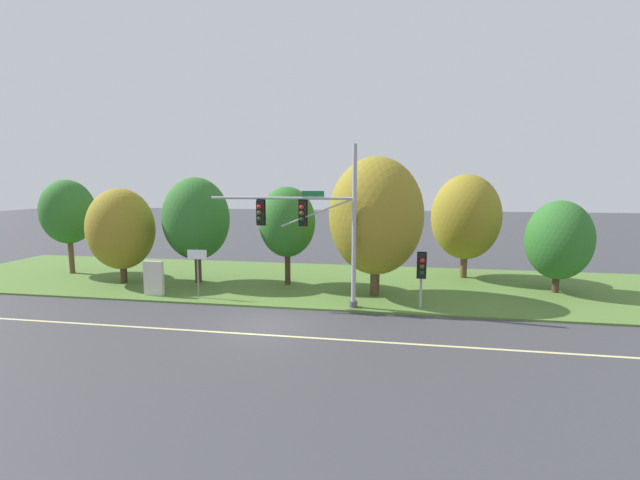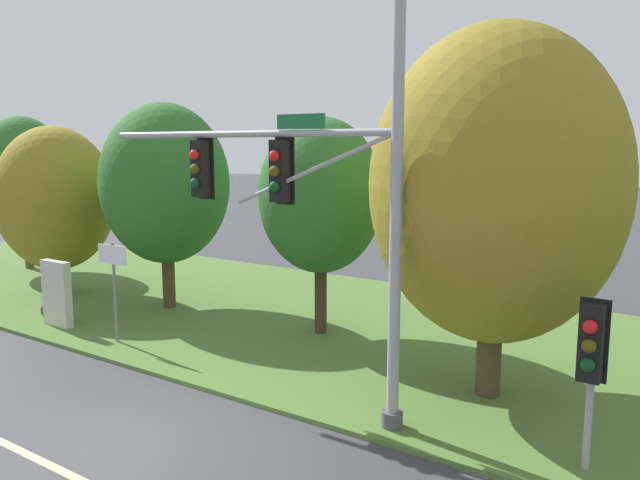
{
  "view_description": "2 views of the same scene",
  "coord_description": "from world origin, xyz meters",
  "px_view_note": "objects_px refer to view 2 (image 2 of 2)",
  "views": [
    {
      "loc": [
        5.49,
        -17.54,
        6.25
      ],
      "look_at": [
        1.8,
        3.99,
        3.31
      ],
      "focal_mm": 24.0,
      "sensor_mm": 36.0,
      "label": 1
    },
    {
      "loc": [
        8.63,
        -6.68,
        5.27
      ],
      "look_at": [
        1.22,
        4.27,
        3.24
      ],
      "focal_mm": 35.0,
      "sensor_mm": 36.0,
      "label": 2
    }
  ],
  "objects_px": {
    "traffic_signal_mast": "(306,191)",
    "tree_left_of_mast": "(56,199)",
    "tree_nearest_road": "(23,169)",
    "tree_tall_centre": "(496,186)",
    "route_sign_post": "(114,274)",
    "pedestrian_signal_near_kerb": "(591,352)",
    "tree_mid_verge": "(321,196)",
    "tree_behind_signpost": "(165,184)",
    "info_kiosk": "(57,294)"
  },
  "relations": [
    {
      "from": "pedestrian_signal_near_kerb",
      "to": "tree_left_of_mast",
      "type": "relative_size",
      "value": 0.48
    },
    {
      "from": "traffic_signal_mast",
      "to": "tree_left_of_mast",
      "type": "bearing_deg",
      "value": 167.36
    },
    {
      "from": "tree_left_of_mast",
      "to": "tree_tall_centre",
      "type": "xyz_separation_m",
      "value": [
        15.41,
        -0.33,
        1.01
      ]
    },
    {
      "from": "pedestrian_signal_near_kerb",
      "to": "route_sign_post",
      "type": "relative_size",
      "value": 1.07
    },
    {
      "from": "route_sign_post",
      "to": "tree_behind_signpost",
      "type": "distance_m",
      "value": 4.22
    },
    {
      "from": "tree_behind_signpost",
      "to": "info_kiosk",
      "type": "height_order",
      "value": "tree_behind_signpost"
    },
    {
      "from": "tree_nearest_road",
      "to": "tree_tall_centre",
      "type": "distance_m",
      "value": 20.81
    },
    {
      "from": "route_sign_post",
      "to": "info_kiosk",
      "type": "xyz_separation_m",
      "value": [
        -2.6,
        0.01,
        -0.88
      ]
    },
    {
      "from": "tree_behind_signpost",
      "to": "tree_left_of_mast",
      "type": "bearing_deg",
      "value": -168.75
    },
    {
      "from": "pedestrian_signal_near_kerb",
      "to": "tree_left_of_mast",
      "type": "distance_m",
      "value": 17.98
    },
    {
      "from": "tree_behind_signpost",
      "to": "tree_mid_verge",
      "type": "height_order",
      "value": "tree_behind_signpost"
    },
    {
      "from": "tree_left_of_mast",
      "to": "tree_nearest_road",
      "type": "bearing_deg",
      "value": 159.17
    },
    {
      "from": "tree_tall_centre",
      "to": "route_sign_post",
      "type": "bearing_deg",
      "value": -167.56
    },
    {
      "from": "route_sign_post",
      "to": "info_kiosk",
      "type": "distance_m",
      "value": 2.75
    },
    {
      "from": "tree_behind_signpost",
      "to": "tree_tall_centre",
      "type": "distance_m",
      "value": 11.0
    },
    {
      "from": "info_kiosk",
      "to": "tree_nearest_road",
      "type": "bearing_deg",
      "value": 153.26
    },
    {
      "from": "traffic_signal_mast",
      "to": "tree_nearest_road",
      "type": "distance_m",
      "value": 18.44
    },
    {
      "from": "tree_nearest_road",
      "to": "tree_left_of_mast",
      "type": "relative_size",
      "value": 1.09
    },
    {
      "from": "tree_nearest_road",
      "to": "tree_behind_signpost",
      "type": "bearing_deg",
      "value": -6.5
    },
    {
      "from": "tree_nearest_road",
      "to": "tree_behind_signpost",
      "type": "distance_m",
      "value": 9.82
    },
    {
      "from": "pedestrian_signal_near_kerb",
      "to": "tree_mid_verge",
      "type": "distance_m",
      "value": 8.78
    },
    {
      "from": "tree_nearest_road",
      "to": "info_kiosk",
      "type": "xyz_separation_m",
      "value": [
        8.72,
        -4.39,
        -3.24
      ]
    },
    {
      "from": "traffic_signal_mast",
      "to": "info_kiosk",
      "type": "relative_size",
      "value": 4.2
    },
    {
      "from": "tree_left_of_mast",
      "to": "tree_behind_signpost",
      "type": "height_order",
      "value": "tree_behind_signpost"
    },
    {
      "from": "pedestrian_signal_near_kerb",
      "to": "info_kiosk",
      "type": "xyz_separation_m",
      "value": [
        -14.29,
        0.17,
        -1.06
      ]
    },
    {
      "from": "tree_mid_verge",
      "to": "tree_behind_signpost",
      "type": "bearing_deg",
      "value": -175.64
    },
    {
      "from": "route_sign_post",
      "to": "tree_nearest_road",
      "type": "bearing_deg",
      "value": 158.76
    },
    {
      "from": "traffic_signal_mast",
      "to": "route_sign_post",
      "type": "xyz_separation_m",
      "value": [
        -6.48,
        0.42,
        -2.46
      ]
    },
    {
      "from": "traffic_signal_mast",
      "to": "route_sign_post",
      "type": "distance_m",
      "value": 6.94
    },
    {
      "from": "route_sign_post",
      "to": "tree_mid_verge",
      "type": "xyz_separation_m",
      "value": [
        4.03,
        3.72,
        1.97
      ]
    },
    {
      "from": "route_sign_post",
      "to": "info_kiosk",
      "type": "height_order",
      "value": "route_sign_post"
    },
    {
      "from": "tree_behind_signpost",
      "to": "info_kiosk",
      "type": "xyz_separation_m",
      "value": [
        -1.03,
        -3.28,
        -3.01
      ]
    },
    {
      "from": "tree_left_of_mast",
      "to": "tree_mid_verge",
      "type": "xyz_separation_m",
      "value": [
        10.08,
        1.32,
        0.46
      ]
    },
    {
      "from": "tree_mid_verge",
      "to": "info_kiosk",
      "type": "distance_m",
      "value": 8.11
    },
    {
      "from": "route_sign_post",
      "to": "info_kiosk",
      "type": "relative_size",
      "value": 1.39
    },
    {
      "from": "tree_left_of_mast",
      "to": "tree_tall_centre",
      "type": "bearing_deg",
      "value": -1.23
    },
    {
      "from": "traffic_signal_mast",
      "to": "tree_left_of_mast",
      "type": "relative_size",
      "value": 1.37
    },
    {
      "from": "tree_left_of_mast",
      "to": "info_kiosk",
      "type": "xyz_separation_m",
      "value": [
        3.46,
        -2.39,
        -2.4
      ]
    },
    {
      "from": "tree_mid_verge",
      "to": "info_kiosk",
      "type": "bearing_deg",
      "value": -150.76
    },
    {
      "from": "tree_tall_centre",
      "to": "tree_nearest_road",
      "type": "bearing_deg",
      "value": 173.56
    },
    {
      "from": "pedestrian_signal_near_kerb",
      "to": "route_sign_post",
      "type": "distance_m",
      "value": 11.7
    },
    {
      "from": "tree_mid_verge",
      "to": "info_kiosk",
      "type": "xyz_separation_m",
      "value": [
        -6.63,
        -3.71,
        -2.86
      ]
    },
    {
      "from": "tree_behind_signpost",
      "to": "tree_mid_verge",
      "type": "distance_m",
      "value": 5.61
    },
    {
      "from": "pedestrian_signal_near_kerb",
      "to": "tree_behind_signpost",
      "type": "relative_size",
      "value": 0.44
    },
    {
      "from": "tree_behind_signpost",
      "to": "tree_nearest_road",
      "type": "bearing_deg",
      "value": 173.5
    },
    {
      "from": "traffic_signal_mast",
      "to": "tree_left_of_mast",
      "type": "height_order",
      "value": "traffic_signal_mast"
    },
    {
      "from": "tree_mid_verge",
      "to": "pedestrian_signal_near_kerb",
      "type": "bearing_deg",
      "value": -26.82
    },
    {
      "from": "tree_left_of_mast",
      "to": "tree_tall_centre",
      "type": "relative_size",
      "value": 0.77
    },
    {
      "from": "pedestrian_signal_near_kerb",
      "to": "tree_behind_signpost",
      "type": "distance_m",
      "value": 13.84
    },
    {
      "from": "tree_nearest_road",
      "to": "tree_mid_verge",
      "type": "distance_m",
      "value": 15.37
    }
  ]
}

